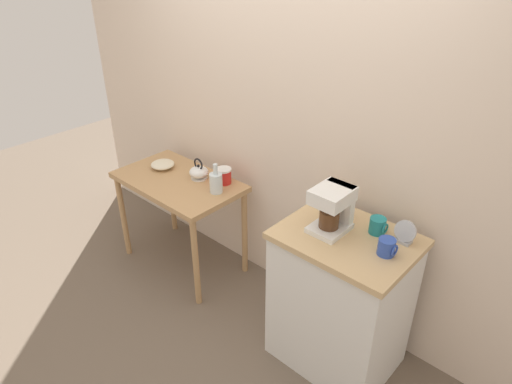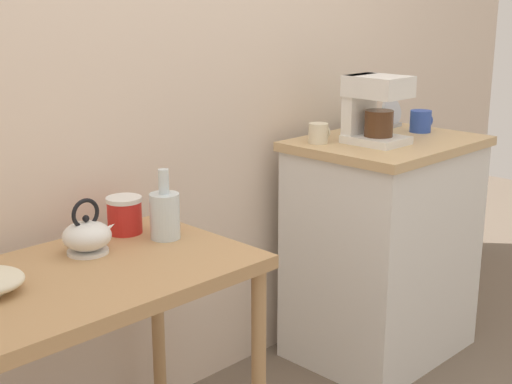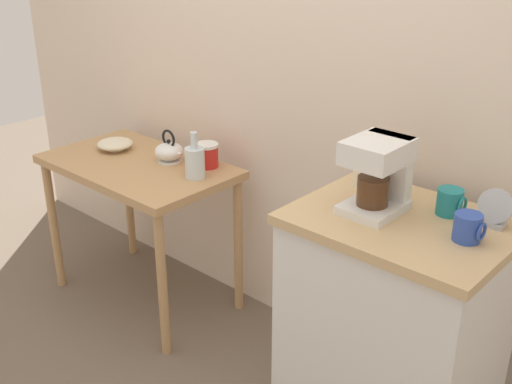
# 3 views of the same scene
# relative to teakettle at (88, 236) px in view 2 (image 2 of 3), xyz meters

# --- Properties ---
(back_wall) EXTENTS (4.40, 0.10, 2.80)m
(back_wall) POSITION_rel_teakettle_xyz_m (0.64, 0.29, 0.59)
(back_wall) COLOR beige
(back_wall) RESTS_ON ground_plane
(wooden_table) EXTENTS (0.96, 0.57, 0.76)m
(wooden_table) POSITION_rel_teakettle_xyz_m (-0.11, -0.12, -0.15)
(wooden_table) COLOR tan
(wooden_table) RESTS_ON ground_plane
(kitchen_counter) EXTENTS (0.73, 0.56, 0.92)m
(kitchen_counter) POSITION_rel_teakettle_xyz_m (1.32, -0.10, -0.35)
(kitchen_counter) COLOR white
(kitchen_counter) RESTS_ON ground_plane
(teakettle) EXTENTS (0.17, 0.14, 0.16)m
(teakettle) POSITION_rel_teakettle_xyz_m (0.00, 0.00, 0.00)
(teakettle) COLOR white
(teakettle) RESTS_ON wooden_table
(glass_carafe_vase) EXTENTS (0.09, 0.09, 0.22)m
(glass_carafe_vase) POSITION_rel_teakettle_xyz_m (0.24, -0.05, 0.02)
(glass_carafe_vase) COLOR silver
(glass_carafe_vase) RESTS_ON wooden_table
(canister_enamel) EXTENTS (0.11, 0.11, 0.11)m
(canister_enamel) POSITION_rel_teakettle_xyz_m (0.18, 0.08, 0.01)
(canister_enamel) COLOR red
(canister_enamel) RESTS_ON wooden_table
(coffee_maker) EXTENTS (0.18, 0.22, 0.26)m
(coffee_maker) POSITION_rel_teakettle_xyz_m (1.22, -0.10, 0.25)
(coffee_maker) COLOR white
(coffee_maker) RESTS_ON kitchen_counter
(mug_dark_teal) EXTENTS (0.10, 0.09, 0.09)m
(mug_dark_teal) POSITION_rel_teakettle_xyz_m (1.42, 0.03, 0.16)
(mug_dark_teal) COLOR teal
(mug_dark_teal) RESTS_ON kitchen_counter
(mug_small_cream) EXTENTS (0.08, 0.08, 0.08)m
(mug_small_cream) POSITION_rel_teakettle_xyz_m (1.07, 0.04, 0.15)
(mug_small_cream) COLOR beige
(mug_small_cream) RESTS_ON kitchen_counter
(mug_blue) EXTENTS (0.09, 0.09, 0.09)m
(mug_blue) POSITION_rel_teakettle_xyz_m (1.55, -0.11, 0.16)
(mug_blue) COLOR #2D4CAD
(mug_blue) RESTS_ON kitchen_counter
(table_clock) EXTENTS (0.12, 0.06, 0.13)m
(table_clock) POSITION_rel_teakettle_xyz_m (1.57, 0.05, 0.17)
(table_clock) COLOR #B2B5BA
(table_clock) RESTS_ON kitchen_counter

